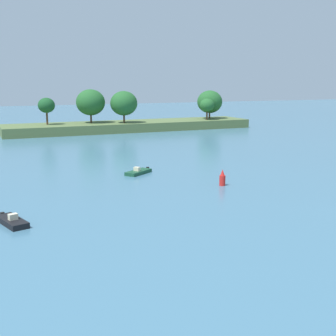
# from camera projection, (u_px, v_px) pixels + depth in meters

# --- Properties ---
(treeline_island) EXTENTS (60.16, 11.84, 9.97)m
(treeline_island) POSITION_uv_depth(u_px,v_px,m) (135.00, 118.00, 109.33)
(treeline_island) COLOR #566B3D
(treeline_island) RESTS_ON ground
(fishing_skiff) EXTENTS (2.53, 4.41, 0.99)m
(fishing_skiff) POSITION_uv_depth(u_px,v_px,m) (12.00, 221.00, 37.88)
(fishing_skiff) COLOR black
(fishing_skiff) RESTS_ON ground
(small_motorboat) EXTENTS (4.17, 3.53, 0.94)m
(small_motorboat) POSITION_uv_depth(u_px,v_px,m) (138.00, 172.00, 58.44)
(small_motorboat) COLOR #19472D
(small_motorboat) RESTS_ON ground
(channel_buoy_red) EXTENTS (0.70, 0.70, 1.90)m
(channel_buoy_red) POSITION_uv_depth(u_px,v_px,m) (222.00, 179.00, 51.80)
(channel_buoy_red) COLOR red
(channel_buoy_red) RESTS_ON ground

